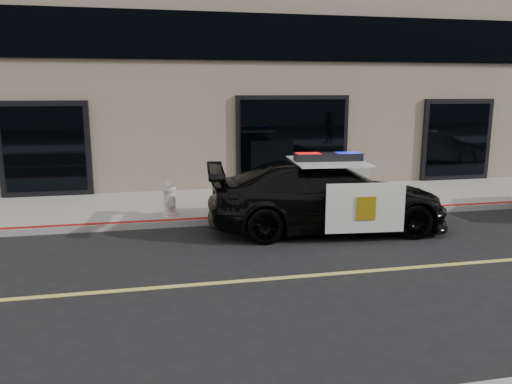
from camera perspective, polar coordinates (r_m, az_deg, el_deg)
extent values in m
plane|color=black|center=(9.58, 21.78, -7.69)|extent=(120.00, 120.00, 0.00)
cube|color=gray|center=(14.04, 9.98, -0.72)|extent=(60.00, 3.50, 0.15)
cube|color=#756856|center=(18.93, 4.35, 20.59)|extent=(60.00, 7.00, 12.00)
imported|color=black|center=(10.97, 8.11, -0.47)|extent=(3.11, 5.61, 1.51)
cube|color=white|center=(10.11, 12.40, -1.81)|extent=(1.61, 0.19, 1.01)
cube|color=white|center=(12.13, 9.14, 0.53)|extent=(1.61, 0.19, 1.01)
cube|color=white|center=(10.84, 8.23, 3.50)|extent=(1.68, 1.95, 0.03)
cube|color=gold|center=(10.08, 12.46, -1.85)|extent=(0.40, 0.05, 0.48)
cube|color=black|center=(10.83, 8.24, 3.96)|extent=(1.48, 0.51, 0.18)
cube|color=red|center=(10.72, 5.96, 4.01)|extent=(0.53, 0.37, 0.16)
cube|color=#0C19CC|center=(10.95, 10.48, 4.03)|extent=(0.53, 0.37, 0.16)
cylinder|color=beige|center=(11.80, -9.79, -2.48)|extent=(0.37, 0.37, 0.08)
cylinder|color=beige|center=(11.73, -9.84, -1.05)|extent=(0.27, 0.27, 0.52)
cylinder|color=beige|center=(11.67, -9.88, 0.29)|extent=(0.32, 0.32, 0.06)
sphere|color=beige|center=(11.66, -9.89, 0.59)|extent=(0.24, 0.24, 0.24)
cylinder|color=beige|center=(11.64, -9.91, 1.10)|extent=(0.07, 0.07, 0.07)
cylinder|color=beige|center=(11.89, -9.88, -0.53)|extent=(0.14, 0.12, 0.14)
cylinder|color=beige|center=(11.54, -9.81, -0.89)|extent=(0.14, 0.12, 0.14)
cylinder|color=beige|center=(11.53, -9.79, -1.27)|extent=(0.18, 0.15, 0.18)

